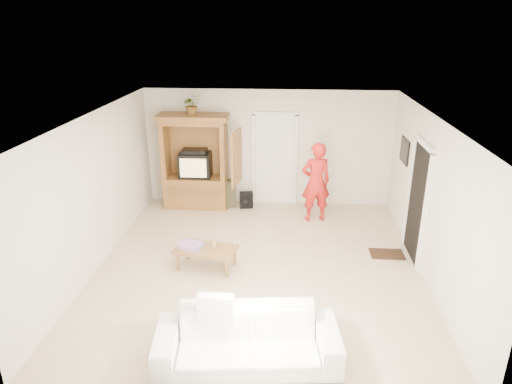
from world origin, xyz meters
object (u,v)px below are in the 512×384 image
(man, at_px, (316,182))
(coffee_table, at_px, (206,251))
(sofa, at_px, (247,340))
(armoire, at_px, (197,168))

(man, bearing_deg, coffee_table, 34.77)
(sofa, distance_m, coffee_table, 2.42)
(armoire, height_order, coffee_table, armoire)
(sofa, bearing_deg, man, 70.81)
(armoire, xyz_separation_m, sofa, (1.60, -5.00, -0.58))
(armoire, distance_m, man, 2.69)
(armoire, bearing_deg, sofa, -72.28)
(man, distance_m, sofa, 4.55)
(sofa, xyz_separation_m, coffee_table, (-0.92, 2.24, -0.00))
(armoire, relative_size, man, 1.24)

